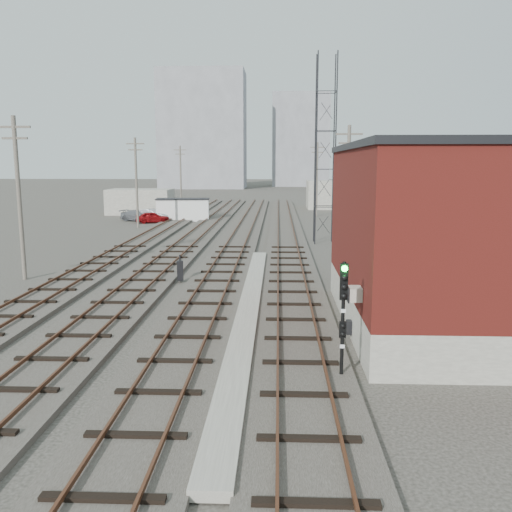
# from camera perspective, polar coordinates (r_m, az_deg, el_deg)

# --- Properties ---
(ground) EXTENTS (320.00, 320.00, 0.00)m
(ground) POSITION_cam_1_polar(r_m,az_deg,el_deg) (69.66, 0.88, 4.39)
(ground) COLOR #282621
(ground) RESTS_ON ground
(track_right) EXTENTS (3.20, 90.00, 0.39)m
(track_right) POSITION_cam_1_polar(r_m,az_deg,el_deg) (48.76, 3.19, 2.22)
(track_right) COLOR #332D28
(track_right) RESTS_ON ground
(track_mid_right) EXTENTS (3.20, 90.00, 0.39)m
(track_mid_right) POSITION_cam_1_polar(r_m,az_deg,el_deg) (48.86, -1.51, 2.24)
(track_mid_right) COLOR #332D28
(track_mid_right) RESTS_ON ground
(track_mid_left) EXTENTS (3.20, 90.00, 0.39)m
(track_mid_left) POSITION_cam_1_polar(r_m,az_deg,el_deg) (49.29, -6.16, 2.26)
(track_mid_left) COLOR #332D28
(track_mid_left) RESTS_ON ground
(track_left) EXTENTS (3.20, 90.00, 0.39)m
(track_left) POSITION_cam_1_polar(r_m,az_deg,el_deg) (50.04, -10.70, 2.25)
(track_left) COLOR #332D28
(track_left) RESTS_ON ground
(platform_curb) EXTENTS (0.90, 28.00, 0.26)m
(platform_curb) POSITION_cam_1_polar(r_m,az_deg,el_deg) (24.21, -0.73, -5.43)
(platform_curb) COLOR gray
(platform_curb) RESTS_ON ground
(brick_building) EXTENTS (6.54, 12.20, 7.22)m
(brick_building) POSITION_cam_1_polar(r_m,az_deg,el_deg) (22.27, 17.26, 1.99)
(brick_building) COLOR gray
(brick_building) RESTS_ON ground
(lattice_tower) EXTENTS (1.60, 1.60, 15.00)m
(lattice_tower) POSITION_cam_1_polar(r_m,az_deg,el_deg) (44.51, 7.29, 10.98)
(lattice_tower) COLOR black
(lattice_tower) RESTS_ON ground
(utility_pole_left_a) EXTENTS (1.80, 0.24, 9.00)m
(utility_pole_left_a) POSITION_cam_1_polar(r_m,az_deg,el_deg) (32.66, -23.69, 6.00)
(utility_pole_left_a) COLOR #595147
(utility_pole_left_a) RESTS_ON ground
(utility_pole_left_b) EXTENTS (1.80, 0.24, 9.00)m
(utility_pole_left_b) POSITION_cam_1_polar(r_m,az_deg,el_deg) (56.20, -12.48, 7.80)
(utility_pole_left_b) COLOR #595147
(utility_pole_left_b) RESTS_ON ground
(utility_pole_left_c) EXTENTS (1.80, 0.24, 9.00)m
(utility_pole_left_c) POSITION_cam_1_polar(r_m,az_deg,el_deg) (80.63, -7.94, 8.44)
(utility_pole_left_c) COLOR #595147
(utility_pole_left_c) RESTS_ON ground
(utility_pole_right_a) EXTENTS (1.80, 0.24, 9.00)m
(utility_pole_right_a) POSITION_cam_1_polar(r_m,az_deg,el_deg) (37.67, 9.64, 7.06)
(utility_pole_right_a) COLOR #595147
(utility_pole_right_a) RESTS_ON ground
(utility_pole_right_b) EXTENTS (1.80, 0.24, 9.00)m
(utility_pole_right_b) POSITION_cam_1_polar(r_m,az_deg,el_deg) (67.52, 6.43, 8.25)
(utility_pole_right_b) COLOR #595147
(utility_pole_right_b) RESTS_ON ground
(apartment_left) EXTENTS (22.00, 14.00, 30.00)m
(apartment_left) POSITION_cam_1_polar(r_m,az_deg,el_deg) (145.93, -5.59, 13.02)
(apartment_left) COLOR gray
(apartment_left) RESTS_ON ground
(apartment_right) EXTENTS (16.00, 12.00, 26.00)m
(apartment_right) POSITION_cam_1_polar(r_m,az_deg,el_deg) (159.59, 4.68, 12.03)
(apartment_right) COLOR gray
(apartment_right) RESTS_ON ground
(shed_left) EXTENTS (8.00, 5.00, 3.20)m
(shed_left) POSITION_cam_1_polar(r_m,az_deg,el_deg) (71.74, -12.06, 5.62)
(shed_left) COLOR gray
(shed_left) RESTS_ON ground
(shed_right) EXTENTS (6.00, 6.00, 4.00)m
(shed_right) POSITION_cam_1_polar(r_m,az_deg,el_deg) (79.79, 7.59, 6.43)
(shed_right) COLOR gray
(shed_right) RESTS_ON ground
(signal_mast) EXTENTS (0.40, 0.40, 3.63)m
(signal_mast) POSITION_cam_1_polar(r_m,az_deg,el_deg) (16.25, 9.15, -6.03)
(signal_mast) COLOR gray
(signal_mast) RESTS_ON ground
(switch_stand) EXTENTS (0.40, 0.40, 1.42)m
(switch_stand) POSITION_cam_1_polar(r_m,az_deg,el_deg) (29.96, -8.00, -1.51)
(switch_stand) COLOR black
(switch_stand) RESTS_ON ground
(site_trailer) EXTENTS (6.27, 3.24, 2.54)m
(site_trailer) POSITION_cam_1_polar(r_m,az_deg,el_deg) (62.57, -7.69, 4.88)
(site_trailer) COLOR white
(site_trailer) RESTS_ON ground
(car_red) EXTENTS (3.95, 2.42, 1.26)m
(car_red) POSITION_cam_1_polar(r_m,az_deg,el_deg) (60.61, -10.83, 4.02)
(car_red) COLOR maroon
(car_red) RESTS_ON ground
(car_silver) EXTENTS (4.41, 2.81, 1.37)m
(car_silver) POSITION_cam_1_polar(r_m,az_deg,el_deg) (62.52, -10.88, 4.24)
(car_silver) COLOR #999CA0
(car_silver) RESTS_ON ground
(car_grey) EXTENTS (4.65, 3.16, 1.25)m
(car_grey) POSITION_cam_1_polar(r_m,az_deg,el_deg) (62.96, -12.27, 4.18)
(car_grey) COLOR slate
(car_grey) RESTS_ON ground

